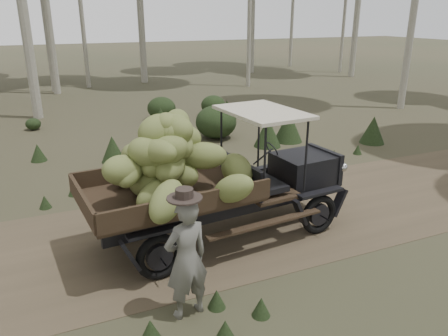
{
  "coord_description": "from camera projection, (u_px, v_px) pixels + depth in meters",
  "views": [
    {
      "loc": [
        -2.88,
        -7.27,
        4.07
      ],
      "look_at": [
        0.17,
        -0.3,
        1.37
      ],
      "focal_mm": 35.0,
      "sensor_mm": 36.0,
      "label": 1
    }
  ],
  "objects": [
    {
      "name": "ground",
      "position": [
        210.0,
        229.0,
        8.73
      ],
      "size": [
        120.0,
        120.0,
        0.0
      ],
      "primitive_type": "plane",
      "color": "#473D2B",
      "rests_on": "ground"
    },
    {
      "name": "dirt_track",
      "position": [
        210.0,
        229.0,
        8.73
      ],
      "size": [
        70.0,
        4.0,
        0.01
      ],
      "primitive_type": "cube",
      "color": "brown",
      "rests_on": "ground"
    },
    {
      "name": "banana_truck",
      "position": [
        194.0,
        166.0,
        7.69
      ],
      "size": [
        5.32,
        2.7,
        2.62
      ],
      "rotation": [
        0.0,
        0.0,
        0.09
      ],
      "color": "black",
      "rests_on": "ground"
    },
    {
      "name": "farmer",
      "position": [
        186.0,
        258.0,
        5.97
      ],
      "size": [
        0.72,
        0.55,
        1.94
      ],
      "rotation": [
        0.0,
        0.0,
        3.32
      ],
      "color": "#626059",
      "rests_on": "ground"
    },
    {
      "name": "undergrowth",
      "position": [
        216.0,
        211.0,
        8.29
      ],
      "size": [
        23.34,
        22.11,
        1.35
      ],
      "color": "#233319",
      "rests_on": "ground"
    }
  ]
}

